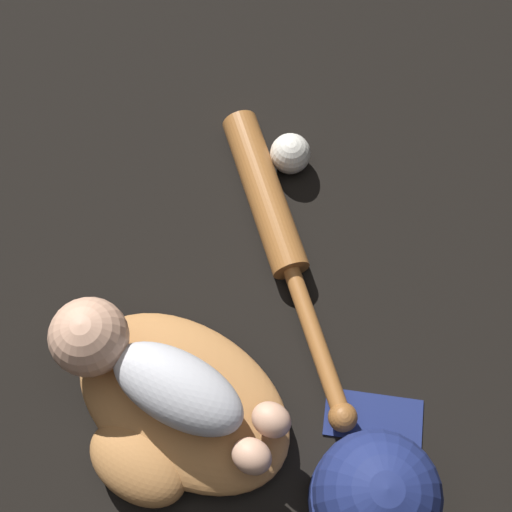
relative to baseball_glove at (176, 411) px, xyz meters
name	(u,v)px	position (x,y,z in m)	size (l,w,h in m)	color
ground_plane	(200,432)	(-0.04, 0.01, -0.04)	(6.00, 6.00, 0.00)	black
baseball_glove	(176,411)	(0.00, 0.00, 0.00)	(0.40, 0.33, 0.07)	#A8703D
baby_figure	(146,370)	(0.05, -0.02, 0.08)	(0.37, 0.15, 0.12)	#B2B2B7
baseball_bat	(275,223)	(-0.03, -0.35, -0.01)	(0.39, 0.48, 0.06)	#9E602D
baseball	(290,154)	(0.00, -0.48, 0.00)	(0.07, 0.07, 0.07)	silver
baseball_cap	(375,497)	(-0.31, 0.01, 0.04)	(0.20, 0.26, 0.18)	navy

